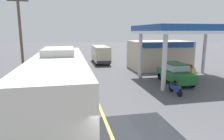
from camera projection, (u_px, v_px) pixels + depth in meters
name	position (u px, v px, depth m)	size (l,w,h in m)	color
ground	(84.00, 68.00, 25.28)	(120.00, 120.00, 0.00)	#4C4C51
lane_divider_stripe	(87.00, 77.00, 20.47)	(0.16, 50.00, 0.01)	#D8CC4C
wet_puddle_patch	(139.00, 138.00, 8.79)	(3.95, 4.93, 0.01)	#26282D
coach_bus_main	(59.00, 88.00, 10.22)	(2.60, 11.04, 3.69)	silver
gas_station_roadside	(167.00, 49.00, 22.70)	(9.10, 11.95, 5.10)	#194799
car_at_pump	(175.00, 72.00, 17.90)	(1.70, 4.20, 1.82)	#1E602D
minibus_opposing_lane	(100.00, 53.00, 29.18)	(2.04, 6.13, 2.44)	#BFB799
motorcycle_parked_forecourt	(175.00, 88.00, 14.81)	(0.55, 1.80, 0.92)	black
pedestrian_near_pump	(193.00, 74.00, 17.41)	(0.55, 0.22, 1.66)	#33333F
car_trailing_behind_bus	(67.00, 59.00, 26.55)	(1.70, 4.20, 1.82)	olive
utility_pole_roadside	(21.00, 36.00, 18.41)	(1.80, 0.24, 7.85)	brown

